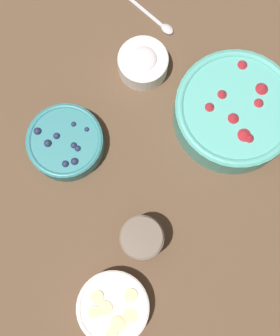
{
  "coord_description": "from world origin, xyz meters",
  "views": [
    {
      "loc": [
        -0.14,
        -0.15,
        0.99
      ],
      "look_at": [
        0.01,
        -0.02,
        0.04
      ],
      "focal_mm": 50.0,
      "sensor_mm": 36.0,
      "label": 1
    }
  ],
  "objects_px": {
    "bowl_blueberries": "(65,142)",
    "jar_chocolate": "(142,239)",
    "bowl_bananas": "(113,307)",
    "bowl_cream": "(143,62)",
    "bowl_strawberries": "(235,111)"
  },
  "relations": [
    {
      "from": "bowl_blueberries",
      "to": "jar_chocolate",
      "type": "distance_m",
      "value": 0.26
    },
    {
      "from": "bowl_bananas",
      "to": "jar_chocolate",
      "type": "distance_m",
      "value": 0.15
    },
    {
      "from": "bowl_cream",
      "to": "jar_chocolate",
      "type": "bearing_deg",
      "value": -141.73
    },
    {
      "from": "jar_chocolate",
      "to": "bowl_bananas",
      "type": "bearing_deg",
      "value": -164.19
    },
    {
      "from": "bowl_blueberries",
      "to": "bowl_bananas",
      "type": "distance_m",
      "value": 0.36
    },
    {
      "from": "bowl_strawberries",
      "to": "jar_chocolate",
      "type": "relative_size",
      "value": 2.67
    },
    {
      "from": "bowl_bananas",
      "to": "bowl_cream",
      "type": "xyz_separation_m",
      "value": [
        0.44,
        0.28,
        0.0
      ]
    },
    {
      "from": "bowl_strawberries",
      "to": "bowl_bananas",
      "type": "bearing_deg",
      "value": -173.59
    },
    {
      "from": "bowl_cream",
      "to": "jar_chocolate",
      "type": "xyz_separation_m",
      "value": [
        -0.3,
        -0.24,
        0.01
      ]
    },
    {
      "from": "bowl_strawberries",
      "to": "bowl_blueberries",
      "type": "bearing_deg",
      "value": 138.81
    },
    {
      "from": "bowl_strawberries",
      "to": "bowl_cream",
      "type": "distance_m",
      "value": 0.23
    },
    {
      "from": "bowl_cream",
      "to": "bowl_bananas",
      "type": "bearing_deg",
      "value": -147.79
    },
    {
      "from": "bowl_bananas",
      "to": "bowl_cream",
      "type": "height_order",
      "value": "bowl_cream"
    },
    {
      "from": "bowl_blueberries",
      "to": "bowl_strawberries",
      "type": "bearing_deg",
      "value": -41.19
    },
    {
      "from": "bowl_strawberries",
      "to": "bowl_cream",
      "type": "xyz_separation_m",
      "value": [
        -0.03,
        0.23,
        -0.01
      ]
    }
  ]
}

